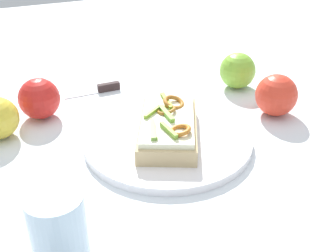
{
  "coord_description": "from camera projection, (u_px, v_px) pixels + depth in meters",
  "views": [
    {
      "loc": [
        -0.57,
        0.23,
        0.39
      ],
      "look_at": [
        0.0,
        0.0,
        0.03
      ],
      "focal_mm": 45.57,
      "sensor_mm": 36.0,
      "label": 1
    }
  ],
  "objects": [
    {
      "name": "apple_3",
      "position": [
        39.0,
        99.0,
        0.79
      ],
      "size": [
        0.08,
        0.08,
        0.08
      ],
      "primitive_type": "sphere",
      "rotation": [
        0.0,
        0.0,
        1.69
      ],
      "color": "red",
      "rests_on": "ground_plane"
    },
    {
      "name": "ground_plane",
      "position": [
        168.0,
        143.0,
        0.73
      ],
      "size": [
        2.0,
        2.0,
        0.0
      ],
      "primitive_type": "plane",
      "color": "silver",
      "rests_on": "ground"
    },
    {
      "name": "apple_1",
      "position": [
        276.0,
        95.0,
        0.8
      ],
      "size": [
        0.11,
        0.11,
        0.08
      ],
      "primitive_type": "sphere",
      "rotation": [
        0.0,
        0.0,
        5.41
      ],
      "color": "red",
      "rests_on": "ground_plane"
    },
    {
      "name": "plate",
      "position": [
        168.0,
        140.0,
        0.72
      ],
      "size": [
        0.28,
        0.28,
        0.01
      ],
      "primitive_type": "cylinder",
      "color": "white",
      "rests_on": "ground_plane"
    },
    {
      "name": "sandwich",
      "position": [
        168.0,
        126.0,
        0.71
      ],
      "size": [
        0.2,
        0.16,
        0.05
      ],
      "rotation": [
        0.0,
        0.0,
        2.73
      ],
      "color": "tan",
      "rests_on": "plate"
    },
    {
      "name": "drinking_glass",
      "position": [
        58.0,
        228.0,
        0.49
      ],
      "size": [
        0.07,
        0.07,
        0.09
      ],
      "primitive_type": "cylinder",
      "color": "silver",
      "rests_on": "ground_plane"
    },
    {
      "name": "apple_2",
      "position": [
        238.0,
        71.0,
        0.9
      ],
      "size": [
        0.1,
        0.1,
        0.08
      ],
      "primitive_type": "sphere",
      "rotation": [
        0.0,
        0.0,
        1.19
      ],
      "color": "#7CB735",
      "rests_on": "ground_plane"
    },
    {
      "name": "knife",
      "position": [
        102.0,
        89.0,
        0.89
      ],
      "size": [
        0.01,
        0.12,
        0.02
      ],
      "rotation": [
        0.0,
        0.0,
        1.6
      ],
      "color": "silver",
      "rests_on": "ground_plane"
    }
  ]
}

